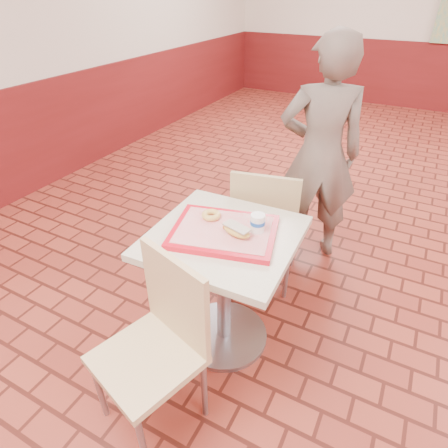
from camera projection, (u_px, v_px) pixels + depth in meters
The scene contains 8 objects.
main_table at pixel (224, 272), 1.98m from camera, with size 0.71×0.71×0.75m.
chair_main_front at pixel (159, 339), 1.63m from camera, with size 0.50×0.50×0.88m.
chair_main_back at pixel (266, 224), 2.39m from camera, with size 0.48×0.48×0.88m.
customer at pixel (320, 155), 2.56m from camera, with size 0.58×0.38×1.58m, color #695C52.
serving_tray at pixel (224, 232), 1.84m from camera, with size 0.50×0.39×0.03m.
ring_donut at pixel (211, 215), 1.91m from camera, with size 0.10×0.10×0.03m, color gold.
long_john_donut at pixel (236, 230), 1.78m from camera, with size 0.17×0.11×0.05m.
paper_cup at pixel (258, 223), 1.79m from camera, with size 0.07×0.07×0.09m.
Camera 1 is at (-0.69, -2.09, 1.80)m, focal length 30.00 mm.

